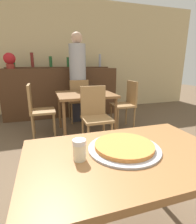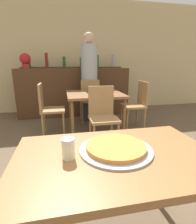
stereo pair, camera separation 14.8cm
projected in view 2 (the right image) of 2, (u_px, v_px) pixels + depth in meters
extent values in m
cube|color=#D1B784|center=(72.00, 57.00, 4.55)|extent=(8.00, 0.05, 2.80)
cube|color=brown|center=(117.00, 157.00, 0.99)|extent=(1.15, 0.72, 0.04)
cylinder|color=brown|center=(35.00, 188.00, 1.27)|extent=(0.05, 0.05, 0.69)
cylinder|color=brown|center=(163.00, 172.00, 1.47)|extent=(0.05, 0.05, 0.69)
cube|color=brown|center=(95.00, 94.00, 3.09)|extent=(0.97, 0.88, 0.04)
cylinder|color=brown|center=(73.00, 122.00, 2.74)|extent=(0.05, 0.05, 0.69)
cylinder|color=brown|center=(124.00, 119.00, 2.91)|extent=(0.05, 0.05, 0.69)
cylinder|color=brown|center=(70.00, 110.00, 3.46)|extent=(0.05, 0.05, 0.69)
cylinder|color=brown|center=(112.00, 108.00, 3.63)|extent=(0.05, 0.05, 0.69)
cube|color=#4C2D19|center=(74.00, 92.00, 4.30)|extent=(2.60, 0.56, 1.13)
cube|color=#4C2D19|center=(73.00, 67.00, 4.27)|extent=(2.39, 0.24, 0.03)
cylinder|color=#1E5123|center=(29.00, 62.00, 4.04)|extent=(0.08, 0.08, 0.23)
cylinder|color=maroon|center=(47.00, 60.00, 4.11)|extent=(0.07, 0.07, 0.32)
cylinder|color=#1E5123|center=(64.00, 62.00, 4.20)|extent=(0.07, 0.07, 0.24)
cylinder|color=#1E5123|center=(81.00, 62.00, 4.28)|extent=(0.06, 0.06, 0.23)
cylinder|color=#1E5123|center=(97.00, 61.00, 4.35)|extent=(0.07, 0.07, 0.28)
cylinder|color=#9999A3|center=(113.00, 60.00, 4.43)|extent=(0.06, 0.06, 0.31)
cube|color=olive|center=(104.00, 119.00, 2.50)|extent=(0.40, 0.40, 0.04)
cube|color=olive|center=(101.00, 101.00, 2.61)|extent=(0.38, 0.04, 0.44)
cylinder|color=olive|center=(94.00, 140.00, 2.37)|extent=(0.03, 0.03, 0.44)
cylinder|color=olive|center=(118.00, 138.00, 2.44)|extent=(0.03, 0.03, 0.44)
cylinder|color=olive|center=(90.00, 131.00, 2.69)|extent=(0.03, 0.03, 0.44)
cylinder|color=olive|center=(111.00, 130.00, 2.76)|extent=(0.03, 0.03, 0.44)
cube|color=olive|center=(89.00, 100.00, 3.81)|extent=(0.40, 0.40, 0.04)
cube|color=olive|center=(90.00, 91.00, 3.57)|extent=(0.38, 0.04, 0.44)
cylinder|color=olive|center=(95.00, 109.00, 4.06)|extent=(0.03, 0.03, 0.44)
cylinder|color=olive|center=(81.00, 109.00, 4.00)|extent=(0.03, 0.03, 0.44)
cylinder|color=olive|center=(98.00, 112.00, 3.74)|extent=(0.03, 0.03, 0.44)
cylinder|color=olive|center=(82.00, 113.00, 3.68)|extent=(0.03, 0.03, 0.44)
cube|color=olive|center=(53.00, 110.00, 3.01)|extent=(0.40, 0.40, 0.04)
cube|color=olive|center=(41.00, 97.00, 2.91)|extent=(0.04, 0.38, 0.44)
cylinder|color=olive|center=(64.00, 125.00, 2.95)|extent=(0.03, 0.03, 0.44)
cylinder|color=olive|center=(64.00, 119.00, 3.27)|extent=(0.03, 0.03, 0.44)
cylinder|color=olive|center=(43.00, 127.00, 2.88)|extent=(0.03, 0.03, 0.44)
cylinder|color=olive|center=(45.00, 121.00, 3.20)|extent=(0.03, 0.03, 0.44)
cube|color=olive|center=(133.00, 106.00, 3.30)|extent=(0.40, 0.40, 0.04)
cube|color=olive|center=(143.00, 93.00, 3.27)|extent=(0.04, 0.38, 0.44)
cylinder|color=olive|center=(121.00, 116.00, 3.49)|extent=(0.03, 0.03, 0.44)
cylinder|color=olive|center=(127.00, 121.00, 3.17)|extent=(0.03, 0.03, 0.44)
cylinder|color=olive|center=(137.00, 115.00, 3.55)|extent=(0.03, 0.03, 0.44)
cylinder|color=olive|center=(145.00, 120.00, 3.23)|extent=(0.03, 0.03, 0.44)
cylinder|color=#A3A3A8|center=(116.00, 149.00, 1.03)|extent=(0.43, 0.43, 0.01)
cylinder|color=#CC7A38|center=(116.00, 147.00, 1.02)|extent=(0.35, 0.35, 0.02)
cylinder|color=beige|center=(68.00, 151.00, 0.93)|extent=(0.07, 0.07, 0.09)
cylinder|color=silver|center=(68.00, 141.00, 0.92)|extent=(0.07, 0.07, 0.03)
cube|color=#2D2D38|center=(90.00, 101.00, 3.84)|extent=(0.32, 0.18, 0.88)
cylinder|color=#9E9EA3|center=(89.00, 63.00, 3.62)|extent=(0.34, 0.34, 0.73)
sphere|color=tan|center=(89.00, 38.00, 3.50)|extent=(0.23, 0.23, 0.23)
cylinder|color=maroon|center=(26.00, 66.00, 3.88)|extent=(0.16, 0.16, 0.10)
sphere|color=red|center=(25.00, 59.00, 3.84)|extent=(0.24, 0.24, 0.24)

